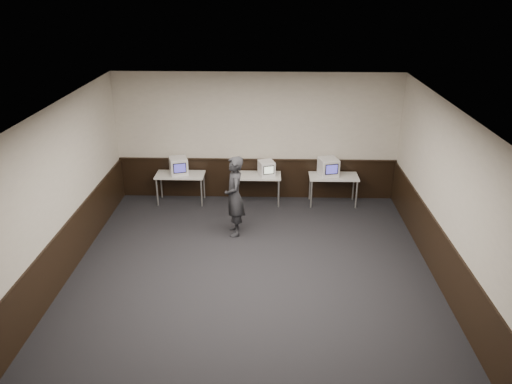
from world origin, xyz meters
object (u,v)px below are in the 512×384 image
desk_center (257,178)px  emac_left (179,166)px  person (235,196)px  emac_right (328,167)px  desk_right (333,178)px  emac_center (267,168)px  desk_left (180,177)px

desk_center → emac_left: bearing=179.6°
desk_center → person: size_ratio=0.67×
desk_center → emac_right: size_ratio=2.18×
emac_left → person: 2.25m
desk_right → emac_center: bearing=179.8°
emac_left → emac_right: size_ratio=1.00×
emac_left → desk_right: bearing=-17.7°
desk_right → emac_left: (-3.83, 0.01, 0.28)m
desk_right → person: bearing=-144.5°
desk_left → emac_center: (2.14, 0.01, 0.25)m
desk_right → person: person is taller
desk_left → person: size_ratio=0.67×
emac_center → emac_left: bearing=162.3°
emac_right → desk_center: bearing=166.9°
emac_left → person: person is taller
desk_left → desk_right: bearing=0.0°
desk_left → desk_right: (3.80, 0.00, 0.00)m
emac_right → person: size_ratio=0.31×
person → desk_right: bearing=116.0°
desk_center → emac_left: size_ratio=2.18×
emac_left → emac_right: 3.69m
person → emac_right: bearing=118.1°
emac_center → desk_left: bearing=162.6°
emac_center → emac_right: 1.52m
person → desk_center: bearing=156.0°
desk_right → emac_center: size_ratio=2.57×
emac_left → person: size_ratio=0.31×
emac_center → person: person is taller
desk_left → emac_left: (-0.03, 0.01, 0.28)m
desk_left → emac_right: size_ratio=2.18×
desk_left → emac_left: emac_left is taller
emac_center → emac_right: (1.52, 0.03, 0.04)m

